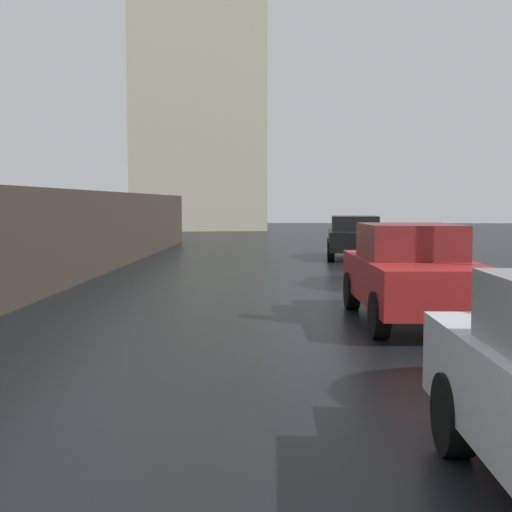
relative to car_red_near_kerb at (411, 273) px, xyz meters
name	(u,v)px	position (x,y,z in m)	size (l,w,h in m)	color
car_red_near_kerb	(411,273)	(0.00, 0.00, 0.00)	(1.86, 4.02, 1.55)	maroon
car_black_far_ahead	(355,237)	(0.44, 12.32, -0.05)	(2.03, 4.12, 1.43)	black
distant_tower	(197,53)	(-7.88, 37.20, 11.41)	(9.91, 9.15, 24.39)	#B2A88E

